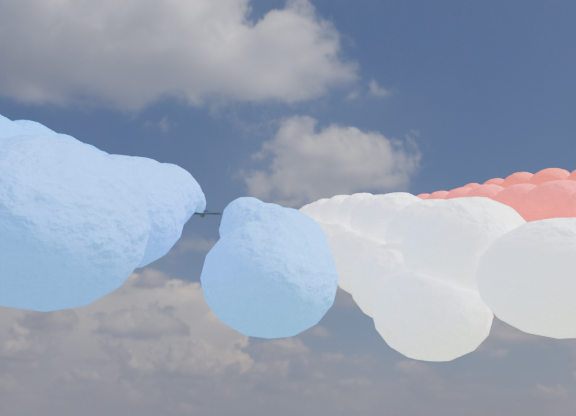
{
  "coord_description": "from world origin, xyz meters",
  "views": [
    {
      "loc": [
        -13.03,
        -156.92,
        57.24
      ],
      "look_at": [
        0.0,
        4.0,
        104.31
      ],
      "focal_mm": 48.44,
      "sensor_mm": 36.0,
      "label": 1
    }
  ],
  "objects": [
    {
      "name": "trail_6",
      "position": [
        17.89,
        -65.08,
        82.82
      ],
      "size": [
        6.85,
        133.8,
        44.03
      ],
      "primitive_type": null,
      "color": "#F92E2C"
    },
    {
      "name": "trail_4",
      "position": [
        -0.7,
        -47.83,
        82.82
      ],
      "size": [
        6.85,
        133.8,
        44.03
      ],
      "primitive_type": null,
      "color": "white"
    },
    {
      "name": "trail_1",
      "position": [
        -18.62,
        -66.1,
        82.82
      ],
      "size": [
        6.85,
        133.8,
        44.03
      ],
      "primitive_type": null,
      "color": "blue"
    },
    {
      "name": "trail_5",
      "position": [
        9.25,
        -54.41,
        82.82
      ],
      "size": [
        6.85,
        133.8,
        44.03
      ],
      "primitive_type": null,
      "color": "red"
    },
    {
      "name": "trail_0",
      "position": [
        -28.09,
        -75.26,
        82.82
      ],
      "size": [
        6.85,
        133.8,
        44.03
      ],
      "primitive_type": null,
      "color": "#0A5AFF"
    },
    {
      "name": "jet_4",
      "position": [
        -0.7,
        20.53,
        102.31
      ],
      "size": [
        9.46,
        12.5,
        4.65
      ],
      "primitive_type": null,
      "rotation": [
        0.18,
        0.0,
        -0.06
      ],
      "color": "black"
    },
    {
      "name": "trail_3",
      "position": [
        1.57,
        -59.74,
        82.82
      ],
      "size": [
        6.85,
        133.8,
        44.03
      ],
      "primitive_type": null,
      "color": "white"
    },
    {
      "name": "trail_2",
      "position": [
        -10.53,
        -57.25,
        82.82
      ],
      "size": [
        6.85,
        133.8,
        44.03
      ],
      "primitive_type": null,
      "color": "#206CFB"
    },
    {
      "name": "jet_7",
      "position": [
        26.62,
        -5.46,
        102.31
      ],
      "size": [
        8.79,
        12.03,
        4.65
      ],
      "primitive_type": null,
      "rotation": [
        0.18,
        0.0,
        -0.01
      ],
      "color": "black"
    },
    {
      "name": "jet_1",
      "position": [
        -18.62,
        2.25,
        102.31
      ],
      "size": [
        9.13,
        12.27,
        4.65
      ],
      "primitive_type": null,
      "rotation": [
        0.18,
        0.0,
        -0.03
      ],
      "color": "black"
    },
    {
      "name": "jet_5",
      "position": [
        9.25,
        13.95,
        102.31
      ],
      "size": [
        9.2,
        12.32,
        4.65
      ],
      "primitive_type": null,
      "rotation": [
        0.18,
        0.0,
        -0.04
      ],
      "color": "black"
    },
    {
      "name": "jet_2",
      "position": [
        -10.53,
        11.1,
        102.31
      ],
      "size": [
        9.42,
        12.47,
        4.65
      ],
      "primitive_type": null,
      "rotation": [
        0.18,
        0.0,
        -0.06
      ],
      "color": "black"
    },
    {
      "name": "jet_3",
      "position": [
        1.57,
        8.62,
        102.31
      ],
      "size": [
        8.89,
        12.09,
        4.65
      ],
      "primitive_type": null,
      "rotation": [
        0.18,
        0.0,
        -0.01
      ],
      "color": "black"
    },
    {
      "name": "jet_0",
      "position": [
        -28.09,
        -6.91,
        102.31
      ],
      "size": [
        9.19,
        12.31,
        4.65
      ],
      "primitive_type": null,
      "rotation": [
        0.18,
        0.0,
        -0.04
      ],
      "color": "black"
    },
    {
      "name": "trail_7",
      "position": [
        26.62,
        -73.81,
        82.82
      ],
      "size": [
        6.85,
        133.8,
        44.03
      ],
      "primitive_type": null,
      "color": "red"
    },
    {
      "name": "jet_6",
      "position": [
        17.89,
        3.28,
        102.31
      ],
      "size": [
        9.31,
        12.39,
        4.65
      ],
      "primitive_type": null,
      "rotation": [
        0.18,
        0.0,
        0.05
      ],
      "color": "black"
    }
  ]
}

